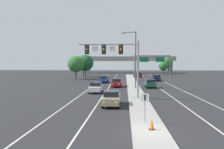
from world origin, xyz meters
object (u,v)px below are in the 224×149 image
median_sign_post (145,103)px  car_oncoming_white (96,87)px  car_oncoming_red (117,83)px  car_receding_navy (156,78)px  tree_far_right_b (163,66)px  tree_far_right_c (166,63)px  car_oncoming_blue (104,79)px  car_receding_green (150,83)px  car_oncoming_tan (111,98)px  traffic_cone_median_nose (152,124)px  highway_sign_gantry (152,59)px  tree_far_left_a (76,64)px  tree_far_left_b (83,65)px  street_lamp_median (134,56)px  tree_far_left_c (86,63)px  car_receding_darkred (139,75)px  overhead_signal_mast (117,56)px

median_sign_post → car_oncoming_white: 18.80m
car_oncoming_red → car_receding_navy: size_ratio=1.00×
tree_far_right_b → tree_far_right_c: tree_far_right_c is taller
tree_far_right_b → car_oncoming_blue: bearing=-118.5°
car_receding_green → car_oncoming_blue: bearing=134.1°
car_oncoming_tan → traffic_cone_median_nose: 9.65m
highway_sign_gantry → tree_far_left_a: 31.18m
tree_far_right_b → tree_far_left_a: bearing=-136.6°
car_oncoming_red → car_receding_navy: same height
car_oncoming_red → tree_far_left_b: (-13.01, 34.87, 3.20)m
highway_sign_gantry → tree_far_right_c: highway_sign_gantry is taller
median_sign_post → tree_far_left_a: tree_far_left_a is taller
street_lamp_median → tree_far_left_a: 27.06m
tree_far_left_b → car_oncoming_white: bearing=-76.9°
car_oncoming_red → tree_far_left_c: (-10.59, 25.47, 3.86)m
car_receding_green → tree_far_right_b: 47.96m
car_oncoming_white → car_oncoming_tan: bearing=-73.9°
car_receding_darkred → median_sign_post: bearing=-93.1°
car_oncoming_white → car_receding_darkred: same height
street_lamp_median → car_oncoming_red: 6.95m
car_oncoming_tan → car_oncoming_red: bearing=90.4°
car_receding_navy → tree_far_left_b: tree_far_left_b is taller
car_oncoming_white → tree_far_left_a: bearing=108.7°
highway_sign_gantry → street_lamp_median: bearing=-100.9°
car_oncoming_white → tree_far_right_b: tree_far_right_b is taller
street_lamp_median → car_receding_green: bearing=41.3°
highway_sign_gantry → tree_far_left_c: bearing=-148.5°
highway_sign_gantry → tree_far_right_b: bearing=52.5°
overhead_signal_mast → tree_far_left_b: 51.48m
car_oncoming_red → tree_far_left_b: size_ratio=0.73×
car_receding_navy → traffic_cone_median_nose: (-6.23, -43.20, -0.31)m
car_oncoming_white → tree_far_left_b: size_ratio=0.73×
median_sign_post → tree_far_right_b: tree_far_right_b is taller
overhead_signal_mast → car_oncoming_blue: (-3.83, 23.80, -4.69)m
car_receding_green → tree_far_left_a: tree_far_left_a is taller
car_oncoming_tan → tree_far_left_a: (-12.24, 37.71, 3.52)m
tree_far_left_c → car_receding_navy: bearing=-27.4°
car_receding_navy → highway_sign_gantry: highway_sign_gantry is taller
overhead_signal_mast → street_lamp_median: size_ratio=0.77×
tree_far_left_a → car_receding_navy: bearing=-9.4°
traffic_cone_median_nose → tree_far_left_b: 65.25m
car_receding_darkred → tree_far_left_c: 17.82m
car_oncoming_blue → traffic_cone_median_nose: 37.82m
median_sign_post → car_receding_green: bearing=82.7°
median_sign_post → car_oncoming_blue: 35.92m
car_oncoming_blue → car_receding_darkred: bearing=66.1°
car_oncoming_blue → car_receding_navy: size_ratio=1.00×
overhead_signal_mast → highway_sign_gantry: size_ratio=0.58×
tree_far_right_b → tree_far_left_c: tree_far_left_c is taller
car_oncoming_tan → car_receding_green: size_ratio=1.00×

